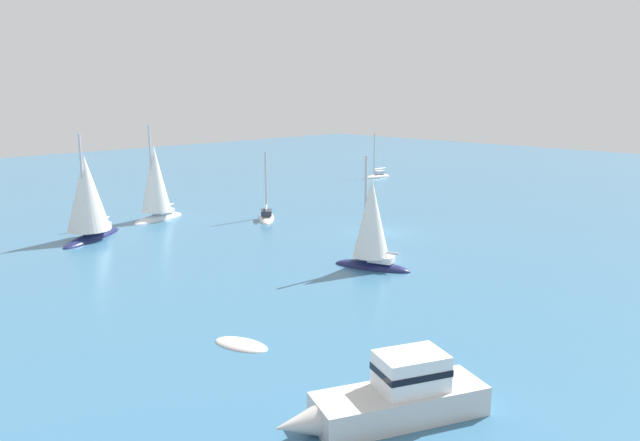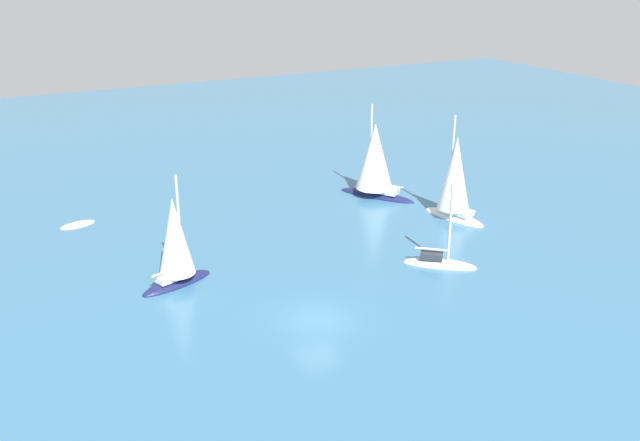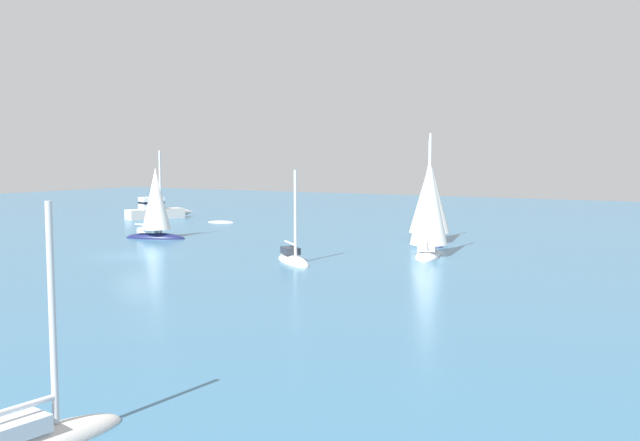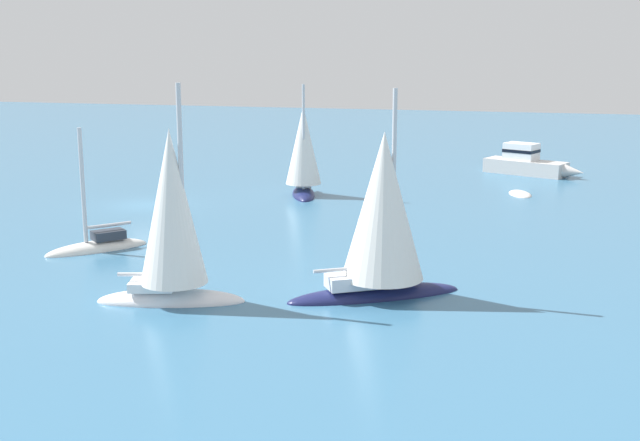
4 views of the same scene
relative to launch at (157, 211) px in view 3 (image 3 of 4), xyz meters
The scene contains 7 objects.
ground_plane 29.37m from the launch, 129.87° to the left, with size 160.00×160.00×0.00m, color teal.
launch is the anchor object (origin of this frame).
yacht 38.39m from the launch, 160.97° to the left, with size 3.14×5.92×8.81m.
ketch 33.87m from the launch, behind, with size 5.09×6.91×8.53m.
ketch_1 19.24m from the launch, 132.68° to the left, with size 5.35×3.02×7.73m.
tender 9.04m from the launch, behind, with size 3.05×2.03×0.40m.
sloop 35.59m from the launch, 146.67° to the left, with size 4.67×4.28×6.38m.
Camera 3 is at (-34.42, 34.68, 6.74)m, focal length 39.21 mm.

